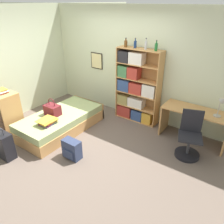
{
  "coord_description": "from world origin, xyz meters",
  "views": [
    {
      "loc": [
        2.78,
        -2.85,
        2.67
      ],
      "look_at": [
        0.63,
        0.19,
        0.75
      ],
      "focal_mm": 35.0,
      "sensor_mm": 36.0,
      "label": 1
    }
  ],
  "objects_px": {
    "handbag": "(52,110)",
    "book_stack_on_bed": "(47,121)",
    "backpack": "(72,149)",
    "desk": "(195,119)",
    "bottle_brown": "(135,44)",
    "bottle_blue": "(156,47)",
    "desk_lamp": "(222,103)",
    "bookcase": "(135,89)",
    "bottle_clear": "(146,45)",
    "waste_bin": "(185,134)",
    "bed": "(62,121)",
    "bottle_green": "(126,44)",
    "dresser": "(5,113)",
    "desk_chair": "(189,142)",
    "suitcase": "(4,145)"
  },
  "relations": [
    {
      "from": "handbag",
      "to": "book_stack_on_bed",
      "type": "distance_m",
      "value": 0.4
    },
    {
      "from": "backpack",
      "to": "desk",
      "type": "bearing_deg",
      "value": 48.85
    },
    {
      "from": "bottle_brown",
      "to": "bottle_blue",
      "type": "xyz_separation_m",
      "value": [
        0.51,
        -0.03,
        0.0
      ]
    },
    {
      "from": "handbag",
      "to": "desk_lamp",
      "type": "xyz_separation_m",
      "value": [
        3.08,
        1.41,
        0.45
      ]
    },
    {
      "from": "bookcase",
      "to": "bottle_clear",
      "type": "height_order",
      "value": "bottle_clear"
    },
    {
      "from": "waste_bin",
      "to": "bottle_blue",
      "type": "bearing_deg",
      "value": 171.05
    },
    {
      "from": "bed",
      "to": "waste_bin",
      "type": "relative_size",
      "value": 7.64
    },
    {
      "from": "bookcase",
      "to": "desk",
      "type": "height_order",
      "value": "bookcase"
    },
    {
      "from": "handbag",
      "to": "bottle_brown",
      "type": "height_order",
      "value": "bottle_brown"
    },
    {
      "from": "bottle_green",
      "to": "desk_lamp",
      "type": "relative_size",
      "value": 0.47
    },
    {
      "from": "desk",
      "to": "backpack",
      "type": "xyz_separation_m",
      "value": [
        -1.66,
        -1.9,
        -0.32
      ]
    },
    {
      "from": "bottle_green",
      "to": "bottle_blue",
      "type": "xyz_separation_m",
      "value": [
        0.73,
        0.01,
        0.01
      ]
    },
    {
      "from": "dresser",
      "to": "book_stack_on_bed",
      "type": "bearing_deg",
      "value": 16.05
    },
    {
      "from": "desk",
      "to": "waste_bin",
      "type": "bearing_deg",
      "value": -155.05
    },
    {
      "from": "desk_chair",
      "to": "bookcase",
      "type": "bearing_deg",
      "value": 157.32
    },
    {
      "from": "bottle_green",
      "to": "bottle_clear",
      "type": "distance_m",
      "value": 0.48
    },
    {
      "from": "bed",
      "to": "suitcase",
      "type": "xyz_separation_m",
      "value": [
        -0.13,
        -1.32,
        0.06
      ]
    },
    {
      "from": "suitcase",
      "to": "backpack",
      "type": "distance_m",
      "value": 1.27
    },
    {
      "from": "bookcase",
      "to": "desk",
      "type": "bearing_deg",
      "value": -4.29
    },
    {
      "from": "suitcase",
      "to": "desk",
      "type": "height_order",
      "value": "desk"
    },
    {
      "from": "suitcase",
      "to": "bottle_clear",
      "type": "relative_size",
      "value": 2.79
    },
    {
      "from": "suitcase",
      "to": "desk_chair",
      "type": "xyz_separation_m",
      "value": [
        2.79,
        2.06,
        0.02
      ]
    },
    {
      "from": "handbag",
      "to": "bottle_blue",
      "type": "distance_m",
      "value": 2.57
    },
    {
      "from": "bottle_green",
      "to": "desk_lamp",
      "type": "distance_m",
      "value": 2.33
    },
    {
      "from": "suitcase",
      "to": "desk_chair",
      "type": "height_order",
      "value": "desk_chair"
    },
    {
      "from": "bottle_brown",
      "to": "desk_chair",
      "type": "height_order",
      "value": "bottle_brown"
    },
    {
      "from": "suitcase",
      "to": "desk_chair",
      "type": "relative_size",
      "value": 0.74
    },
    {
      "from": "backpack",
      "to": "suitcase",
      "type": "bearing_deg",
      "value": -145.75
    },
    {
      "from": "bookcase",
      "to": "desk_lamp",
      "type": "height_order",
      "value": "bookcase"
    },
    {
      "from": "book_stack_on_bed",
      "to": "handbag",
      "type": "bearing_deg",
      "value": 122.6
    },
    {
      "from": "book_stack_on_bed",
      "to": "backpack",
      "type": "relative_size",
      "value": 1.08
    },
    {
      "from": "dresser",
      "to": "waste_bin",
      "type": "distance_m",
      "value": 3.94
    },
    {
      "from": "bed",
      "to": "waste_bin",
      "type": "distance_m",
      "value": 2.75
    },
    {
      "from": "bookcase",
      "to": "bottle_blue",
      "type": "relative_size",
      "value": 8.1
    },
    {
      "from": "bottle_blue",
      "to": "bookcase",
      "type": "bearing_deg",
      "value": 177.29
    },
    {
      "from": "book_stack_on_bed",
      "to": "bed",
      "type": "bearing_deg",
      "value": 104.8
    },
    {
      "from": "dresser",
      "to": "suitcase",
      "type": "bearing_deg",
      "value": -35.03
    },
    {
      "from": "waste_bin",
      "to": "bottle_brown",
      "type": "bearing_deg",
      "value": 173.18
    },
    {
      "from": "book_stack_on_bed",
      "to": "desk_chair",
      "type": "relative_size",
      "value": 0.45
    },
    {
      "from": "dresser",
      "to": "bookcase",
      "type": "bearing_deg",
      "value": 47.54
    },
    {
      "from": "handbag",
      "to": "backpack",
      "type": "height_order",
      "value": "handbag"
    },
    {
      "from": "backpack",
      "to": "bottle_clear",
      "type": "bearing_deg",
      "value": 79.2
    },
    {
      "from": "dresser",
      "to": "backpack",
      "type": "relative_size",
      "value": 2.51
    },
    {
      "from": "bookcase",
      "to": "desk_chair",
      "type": "bearing_deg",
      "value": -22.68
    },
    {
      "from": "bottle_clear",
      "to": "handbag",
      "type": "bearing_deg",
      "value": -132.08
    },
    {
      "from": "book_stack_on_bed",
      "to": "bookcase",
      "type": "bearing_deg",
      "value": 63.03
    },
    {
      "from": "book_stack_on_bed",
      "to": "dresser",
      "type": "xyz_separation_m",
      "value": [
        -1.04,
        -0.3,
        0.01
      ]
    },
    {
      "from": "handbag",
      "to": "desk_chair",
      "type": "distance_m",
      "value": 2.9
    },
    {
      "from": "book_stack_on_bed",
      "to": "desk",
      "type": "xyz_separation_m",
      "value": [
        2.45,
        1.77,
        0.04
      ]
    },
    {
      "from": "bottle_clear",
      "to": "desk_chair",
      "type": "bearing_deg",
      "value": -25.54
    }
  ]
}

